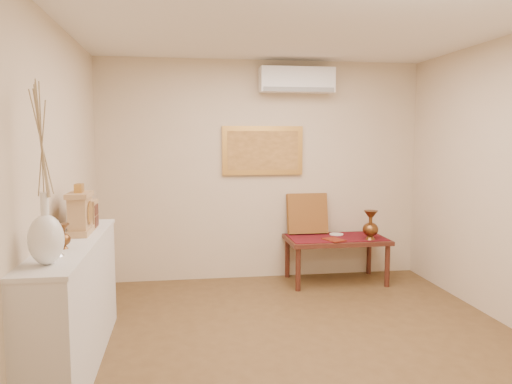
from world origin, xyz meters
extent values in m
plane|color=brown|center=(0.00, 0.00, 0.00)|extent=(4.50, 4.50, 0.00)
plane|color=white|center=(0.00, 0.00, 2.70)|extent=(4.50, 4.50, 0.00)
cube|color=beige|center=(0.00, 2.25, 1.35)|extent=(4.00, 0.02, 2.70)
cube|color=beige|center=(0.00, -2.25, 1.35)|extent=(4.00, 0.02, 2.70)
cube|color=beige|center=(-2.00, 0.00, 1.35)|extent=(0.02, 4.50, 2.70)
cube|color=#5E0F17|center=(0.85, 1.88, 0.55)|extent=(1.14, 0.59, 0.01)
cylinder|color=white|center=(0.90, 2.01, 0.56)|extent=(0.17, 0.17, 0.01)
cube|color=maroon|center=(0.76, 1.70, 0.56)|extent=(0.26, 0.30, 0.01)
cube|color=maroon|center=(0.56, 2.15, 0.81)|extent=(0.50, 0.20, 0.51)
cube|color=silver|center=(-1.82, 0.00, 0.47)|extent=(0.35, 2.00, 0.95)
cube|color=silver|center=(-1.82, 0.00, 0.96)|extent=(0.37, 2.02, 0.03)
cube|color=tan|center=(-1.81, 0.27, 1.00)|extent=(0.16, 0.36, 0.05)
cube|color=tan|center=(-1.81, 0.27, 1.16)|extent=(0.14, 0.30, 0.25)
cylinder|color=beige|center=(-1.74, 0.27, 1.16)|extent=(0.01, 0.17, 0.17)
cylinder|color=#BA873B|center=(-1.73, 0.27, 1.16)|extent=(0.01, 0.19, 0.19)
cube|color=tan|center=(-1.81, 0.27, 1.30)|extent=(0.17, 0.34, 0.04)
cube|color=#BA873B|center=(-1.81, 0.27, 1.35)|extent=(0.06, 0.11, 0.07)
cube|color=tan|center=(-1.81, 0.54, 1.09)|extent=(0.15, 0.20, 0.22)
cube|color=#4C2116|center=(-1.73, 0.54, 1.04)|extent=(0.01, 0.17, 0.09)
cube|color=#4C2116|center=(-1.73, 0.54, 1.14)|extent=(0.01, 0.17, 0.09)
cube|color=tan|center=(-1.81, 0.54, 1.21)|extent=(0.16, 0.21, 0.02)
cube|color=#4C2116|center=(0.85, 1.88, 0.53)|extent=(1.20, 0.70, 0.05)
cylinder|color=#4C2116|center=(0.31, 1.59, 0.25)|extent=(0.06, 0.06, 0.50)
cylinder|color=#4C2116|center=(1.39, 1.59, 0.25)|extent=(0.06, 0.06, 0.50)
cylinder|color=#4C2116|center=(0.31, 2.17, 0.25)|extent=(0.06, 0.06, 0.50)
cylinder|color=#4C2116|center=(1.39, 2.17, 0.25)|extent=(0.06, 0.06, 0.50)
cube|color=#BA873B|center=(0.00, 2.23, 1.60)|extent=(1.00, 0.05, 0.60)
cube|color=#C99246|center=(0.00, 2.20, 1.60)|extent=(0.88, 0.01, 0.48)
cube|color=white|center=(0.40, 2.12, 2.45)|extent=(0.90, 0.24, 0.30)
cube|color=gray|center=(0.40, 2.00, 2.33)|extent=(0.86, 0.02, 0.05)
camera|label=1|loc=(-1.01, -3.87, 1.75)|focal=35.00mm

